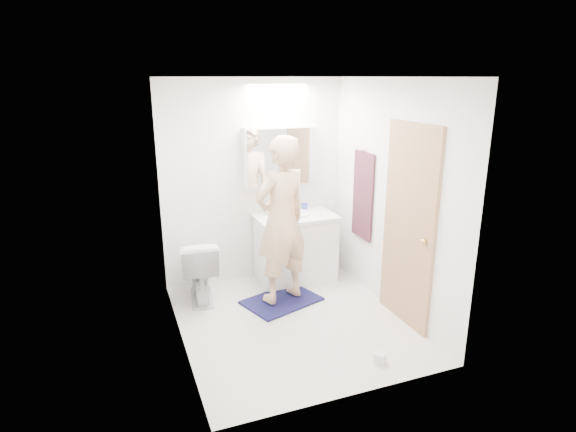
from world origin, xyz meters
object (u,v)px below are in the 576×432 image
vanity_cabinet (295,249)px  soap_bottle_a (269,206)px  person (281,220)px  toothbrush_cup (304,207)px  soap_bottle_b (280,205)px  toilet_paper_roll (380,358)px  toilet (199,269)px  medicine_cabinet (280,156)px

vanity_cabinet → soap_bottle_a: soap_bottle_a is taller
person → toothbrush_cup: person is taller
soap_bottle_b → toothbrush_cup: 0.31m
vanity_cabinet → soap_bottle_b: bearing=124.5°
toilet_paper_roll → toilet: bearing=124.1°
soap_bottle_a → toothbrush_cup: bearing=1.2°
soap_bottle_a → toothbrush_cup: (0.46, 0.01, -0.06)m
soap_bottle_b → toothbrush_cup: (0.31, -0.02, -0.05)m
medicine_cabinet → toilet_paper_roll: bearing=-86.0°
soap_bottle_b → toothbrush_cup: size_ratio=1.99×
soap_bottle_a → soap_bottle_b: size_ratio=1.11×
vanity_cabinet → toilet_paper_roll: bearing=-89.1°
soap_bottle_a → toilet: bearing=-163.8°
soap_bottle_a → toothbrush_cup: size_ratio=2.21×
soap_bottle_b → person: bearing=-109.4°
vanity_cabinet → soap_bottle_a: 0.62m
toilet → person: size_ratio=0.40×
soap_bottle_a → soap_bottle_b: soap_bottle_a is taller
toilet → vanity_cabinet: bearing=-167.5°
medicine_cabinet → person: bearing=-109.0°
toilet → soap_bottle_b: (1.07, 0.30, 0.55)m
vanity_cabinet → person: person is taller
medicine_cabinet → soap_bottle_b: (-0.00, -0.03, -0.59)m
medicine_cabinet → toilet: size_ratio=1.22×
vanity_cabinet → toilet_paper_roll: size_ratio=8.18×
vanity_cabinet → medicine_cabinet: medicine_cabinet is taller
medicine_cabinet → toilet_paper_roll: medicine_cabinet is taller
toilet → toothbrush_cup: toothbrush_cup is taller
medicine_cabinet → soap_bottle_b: size_ratio=4.89×
medicine_cabinet → person: size_ratio=0.49×
person → soap_bottle_b: bearing=-128.0°
vanity_cabinet → toilet: (-1.19, -0.11, -0.03)m
person → toilet_paper_roll: 1.71m
soap_bottle_a → toothbrush_cup: 0.46m
soap_bottle_b → toothbrush_cup: soap_bottle_b is taller
vanity_cabinet → toilet_paper_roll: (0.03, -1.92, -0.34)m
soap_bottle_a → soap_bottle_b: bearing=11.1°
toilet → soap_bottle_a: size_ratio=3.61×
medicine_cabinet → vanity_cabinet: bearing=-60.5°
vanity_cabinet → toilet_paper_roll: vanity_cabinet is taller
toilet → person: person is taller
person → toothbrush_cup: bearing=-147.8°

